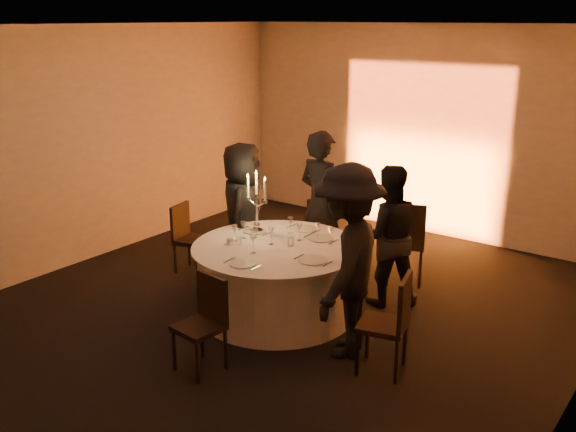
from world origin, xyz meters
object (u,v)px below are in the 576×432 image
Objects in this scene: guest_back_left at (321,204)px; guest_right at (347,262)px; coffee_cup at (230,241)px; chair_back_left at (325,231)px; chair_back_right at (406,238)px; guest_back_right at (387,236)px; candelabra at (257,210)px; chair_right at (391,319)px; guest_left at (243,212)px; chair_front at (205,318)px; chair_left at (187,234)px; banquet_table at (277,280)px.

guest_right is (1.28, -1.49, 0.02)m from guest_back_left.
chair_back_left is at bearing 83.65° from coffee_cup.
chair_back_right is at bearing 56.62° from coffee_cup.
guest_back_left is at bearing -154.95° from guest_right.
chair_back_right is 1.09m from guest_back_left.
candelabra is at bearing -12.56° from guest_back_right.
chair_back_left is 0.51× the size of guest_back_left.
chair_right reaches higher than coffee_cup.
guest_back_right is (1.05, -0.27, -0.11)m from guest_back_left.
guest_right reaches higher than guest_left.
chair_right reaches higher than chair_front.
chair_back_left is 0.97× the size of chair_right.
guest_back_left is at bearing 77.02° from candelabra.
guest_right is at bearing 141.91° from guest_back_left.
chair_front reaches higher than coffee_cup.
chair_back_right reaches higher than coffee_cup.
chair_right is (1.81, -1.71, 0.02)m from chair_back_left.
chair_right is 8.54× the size of coffee_cup.
chair_right is at bearing -113.73° from chair_left.
guest_back_left reaches higher than chair_front.
candelabra is (0.44, -0.28, 0.17)m from guest_left.
guest_right is 2.59× the size of candelabra.
guest_back_right is (2.45, 0.62, 0.31)m from chair_left.
candelabra is at bearing -152.03° from guest_left.
banquet_table is 1.34m from guest_back_left.
chair_right is at bearing 39.32° from chair_front.
guest_left is at bearing 126.72° from chair_front.
banquet_table is 1.37m from chair_back_left.
candelabra is (-2.02, 0.61, 0.49)m from chair_right.
chair_front is 1.73m from candelabra.
guest_back_right is at bearing 49.06° from banquet_table.
chair_back_right is 0.55× the size of guest_right.
chair_right reaches higher than chair_back_left.
guest_right is at bearing -19.49° from candelabra.
chair_back_left is at bearing 79.39° from candelabra.
chair_right is at bearing 150.10° from guest_back_left.
guest_back_left is (-1.79, 1.58, 0.38)m from chair_right.
chair_back_left is 2.12m from guest_right.
guest_right is (2.68, -0.60, 0.44)m from chair_left.
chair_front is at bearing -57.03° from guest_right.
chair_left is 7.80× the size of coffee_cup.
guest_back_left is 2.54× the size of candelabra.
chair_back_right is 1.17× the size of chair_front.
coffee_cup is at bearing -178.51° from guest_left.
chair_back_right is 0.57× the size of guest_back_left.
chair_back_left is 1.03m from chair_back_right.
chair_left is 1.21× the size of candelabra.
guest_back_right is (1.72, 0.41, -0.05)m from guest_left.
chair_left is at bearing 46.51° from chair_back_left.
guest_back_left is (-0.99, -0.33, 0.33)m from chair_back_right.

